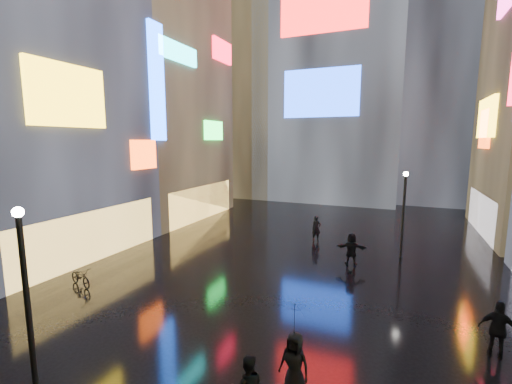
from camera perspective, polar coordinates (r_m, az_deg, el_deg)
The scene contains 14 objects.
ground at distance 21.85m, azimuth 8.26°, elevation -10.17°, with size 140.00×140.00×0.00m, color black.
building_left_mid at distance 25.81m, azimuth -34.72°, elevation 18.24°, with size 10.28×12.70×24.00m.
building_left_far at distance 33.76m, azimuth -16.64°, elevation 14.99°, with size 10.28×12.00×22.00m.
tower_main at distance 46.94m, azimuth 13.09°, elevation 25.69°, with size 16.00×14.20×42.00m.
tower_flank_right at distance 47.33m, azimuth 28.75°, elevation 19.73°, with size 12.00×12.00×34.00m, color black.
tower_flank_left at distance 46.59m, azimuth -1.70°, elevation 15.93°, with size 10.00×10.00×26.00m, color black.
lamp_near at distance 11.82m, azimuth -34.02°, elevation -12.86°, with size 0.30×0.30×5.20m.
lamp_far at distance 22.11m, azimuth 23.40°, elevation -2.67°, with size 0.30×0.30×5.20m.
pedestrian_3 at distance 14.18m, azimuth 35.39°, elevation -18.22°, with size 1.11×0.46×1.90m, color black.
pedestrian_4 at distance 10.56m, azimuth 6.43°, elevation -26.57°, with size 0.88×0.57×1.79m, color black.
pedestrian_5 at distance 20.30m, azimuth 15.62°, elevation -9.16°, with size 1.69×0.54×1.82m, color black.
pedestrian_6 at distance 24.47m, azimuth 10.02°, elevation -6.03°, with size 0.64×0.42×1.75m, color black.
umbrella_2 at distance 9.85m, azimuth 6.57°, elevation -20.14°, with size 0.98×1.00×0.90m, color black.
bicycle at distance 19.02m, azimuth -27.20°, elevation -12.47°, with size 0.60×1.73×0.91m, color black.
Camera 1 is at (5.06, -0.09, 6.95)m, focal length 24.00 mm.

